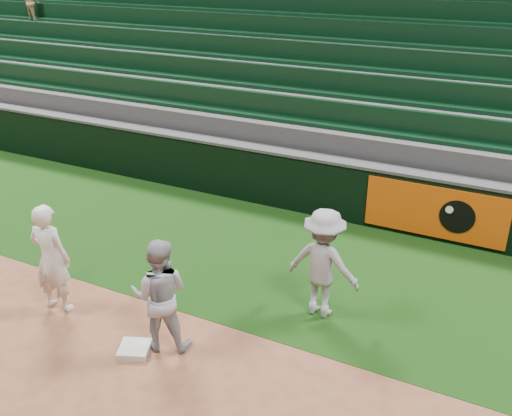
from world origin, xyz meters
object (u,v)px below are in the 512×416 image
(first_base, at_px, (135,349))
(base_coach, at_px, (323,264))
(first_baseman, at_px, (51,258))
(baserunner, at_px, (160,295))

(first_base, relative_size, base_coach, 0.24)
(first_baseman, distance_m, base_coach, 4.04)
(first_base, relative_size, first_baseman, 0.23)
(baserunner, bearing_deg, first_baseman, -23.11)
(first_base, bearing_deg, base_coach, 46.11)
(first_base, relative_size, baserunner, 0.25)
(first_baseman, relative_size, baserunner, 1.06)
(baserunner, relative_size, base_coach, 0.96)
(first_base, bearing_deg, first_baseman, 169.16)
(first_base, xyz_separation_m, base_coach, (1.95, 2.03, 0.82))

